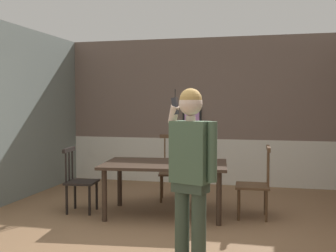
{
  "coord_description": "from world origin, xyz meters",
  "views": [
    {
      "loc": [
        1.25,
        -4.46,
        1.57
      ],
      "look_at": [
        0.18,
        -0.09,
        1.32
      ],
      "focal_mm": 44.73,
      "sensor_mm": 36.0,
      "label": 1
    }
  ],
  "objects_px": {
    "dining_table": "(165,168)",
    "chair_near_window": "(255,184)",
    "chair_by_doorway": "(172,170)",
    "person_figure": "(191,166)",
    "chair_at_table_head": "(79,181)"
  },
  "relations": [
    {
      "from": "dining_table",
      "to": "chair_near_window",
      "type": "distance_m",
      "value": 1.25
    },
    {
      "from": "chair_near_window",
      "to": "chair_by_doorway",
      "type": "distance_m",
      "value": 1.54
    },
    {
      "from": "chair_near_window",
      "to": "person_figure",
      "type": "distance_m",
      "value": 2.05
    },
    {
      "from": "chair_by_doorway",
      "to": "person_figure",
      "type": "bearing_deg",
      "value": 95.3
    },
    {
      "from": "chair_near_window",
      "to": "chair_at_table_head",
      "type": "bearing_deg",
      "value": 93.65
    },
    {
      "from": "person_figure",
      "to": "chair_at_table_head",
      "type": "bearing_deg",
      "value": -21.74
    },
    {
      "from": "chair_near_window",
      "to": "chair_by_doorway",
      "type": "height_order",
      "value": "chair_by_doorway"
    },
    {
      "from": "chair_near_window",
      "to": "chair_at_table_head",
      "type": "xyz_separation_m",
      "value": [
        -2.46,
        -0.28,
        -0.02
      ]
    },
    {
      "from": "chair_by_doorway",
      "to": "person_figure",
      "type": "height_order",
      "value": "person_figure"
    },
    {
      "from": "chair_near_window",
      "to": "person_figure",
      "type": "bearing_deg",
      "value": 161.56
    },
    {
      "from": "chair_near_window",
      "to": "person_figure",
      "type": "xyz_separation_m",
      "value": [
        -0.53,
        -1.91,
        0.51
      ]
    },
    {
      "from": "dining_table",
      "to": "chair_near_window",
      "type": "xyz_separation_m",
      "value": [
        1.23,
        0.14,
        -0.18
      ]
    },
    {
      "from": "chair_at_table_head",
      "to": "person_figure",
      "type": "xyz_separation_m",
      "value": [
        1.93,
        -1.63,
        0.52
      ]
    },
    {
      "from": "dining_table",
      "to": "chair_by_doorway",
      "type": "height_order",
      "value": "chair_by_doorway"
    },
    {
      "from": "dining_table",
      "to": "chair_near_window",
      "type": "bearing_deg",
      "value": 6.51
    }
  ]
}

